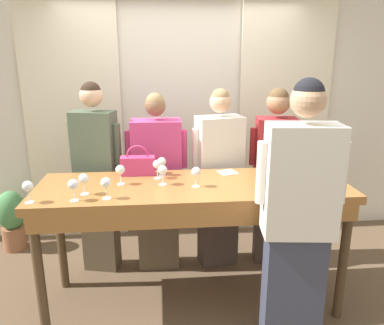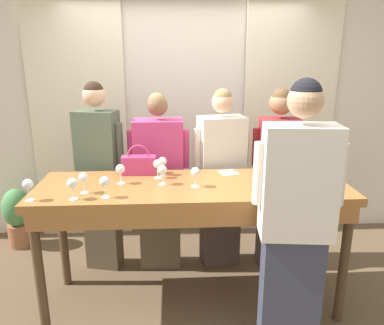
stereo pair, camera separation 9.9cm
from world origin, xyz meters
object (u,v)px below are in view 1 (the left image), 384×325
(wine_bottle, at_px, (271,166))
(handbag, at_px, (138,165))
(wine_glass_back_right, at_px, (162,162))
(potted_plant, at_px, (12,218))
(wine_glass_near_host, at_px, (262,159))
(tasting_bar, at_px, (193,198))
(guest_olive_jacket, at_px, (97,176))
(wine_glass_back_mid, at_px, (106,183))
(guest_pink_top, at_px, (157,184))
(host_pouring, at_px, (298,224))
(wine_glass_center_right, at_px, (28,187))
(wine_glass_back_left, at_px, (319,174))
(wine_glass_center_mid, at_px, (73,185))
(wine_glass_front_left, at_px, (84,179))
(wine_glass_by_bottle, at_px, (163,171))
(wine_glass_center_left, at_px, (196,172))
(guest_cream_sweater, at_px, (219,179))
(wine_glass_front_mid, at_px, (120,170))
(guest_striped_shirt, at_px, (274,176))
(wine_glass_front_right, at_px, (157,165))

(wine_bottle, xyz_separation_m, handbag, (-1.05, 0.25, -0.03))
(wine_glass_back_right, xyz_separation_m, potted_plant, (-1.56, 0.81, -0.80))
(wine_glass_back_right, distance_m, wine_glass_near_host, 0.84)
(tasting_bar, height_order, guest_olive_jacket, guest_olive_jacket)
(wine_glass_back_mid, bearing_deg, guest_pink_top, 67.77)
(guest_olive_jacket, height_order, host_pouring, host_pouring)
(wine_glass_center_right, height_order, wine_glass_back_left, same)
(wine_glass_near_host, bearing_deg, wine_glass_center_mid, -160.10)
(wine_bottle, xyz_separation_m, host_pouring, (-0.01, -0.63, -0.19))
(wine_glass_center_mid, height_order, wine_glass_near_host, same)
(wine_glass_front_left, bearing_deg, wine_glass_by_bottle, 15.49)
(wine_glass_center_mid, xyz_separation_m, wine_glass_near_host, (1.44, 0.52, -0.00))
(wine_glass_center_mid, relative_size, potted_plant, 0.24)
(wine_glass_back_left, bearing_deg, wine_glass_center_left, 172.40)
(wine_glass_back_mid, distance_m, guest_pink_top, 0.96)
(wine_glass_back_left, height_order, host_pouring, host_pouring)
(wine_glass_back_right, bearing_deg, guest_cream_sweater, 33.79)
(wine_glass_near_host, bearing_deg, wine_glass_front_mid, -169.75)
(guest_pink_top, relative_size, guest_cream_sweater, 0.98)
(wine_glass_near_host, bearing_deg, potted_plant, 161.72)
(wine_glass_back_right, bearing_deg, host_pouring, -45.05)
(wine_glass_center_right, relative_size, guest_striped_shirt, 0.09)
(wine_glass_front_mid, relative_size, host_pouring, 0.08)
(wine_bottle, relative_size, wine_glass_front_right, 2.10)
(wine_glass_front_right, relative_size, wine_glass_by_bottle, 1.00)
(guest_pink_top, relative_size, potted_plant, 2.59)
(wine_glass_back_left, bearing_deg, wine_glass_front_right, 163.71)
(wine_bottle, relative_size, wine_glass_front_left, 2.10)
(handbag, distance_m, wine_glass_back_right, 0.20)
(guest_olive_jacket, relative_size, host_pouring, 0.95)
(wine_glass_center_left, distance_m, wine_glass_back_mid, 0.66)
(wine_glass_front_mid, distance_m, wine_glass_back_right, 0.37)
(wine_glass_back_mid, distance_m, guest_olive_jacket, 0.89)
(wine_bottle, distance_m, guest_cream_sweater, 0.71)
(wine_glass_front_mid, bearing_deg, wine_bottle, -0.92)
(wine_glass_front_right, distance_m, wine_glass_back_right, 0.08)
(wine_glass_back_left, relative_size, guest_pink_top, 0.09)
(wine_glass_front_right, height_order, wine_glass_back_left, same)
(wine_glass_center_right, bearing_deg, wine_glass_front_left, 20.54)
(wine_glass_front_right, height_order, wine_glass_near_host, same)
(wine_glass_center_left, xyz_separation_m, potted_plant, (-1.81, 1.11, -0.80))
(handbag, xyz_separation_m, guest_pink_top, (0.15, 0.32, -0.28))
(wine_glass_front_left, relative_size, wine_glass_center_left, 1.00)
(wine_glass_front_left, relative_size, guest_cream_sweater, 0.09)
(tasting_bar, xyz_separation_m, wine_glass_center_right, (-1.12, -0.25, 0.22))
(wine_glass_center_right, bearing_deg, guest_cream_sweater, 31.37)
(wine_glass_front_right, height_order, guest_pink_top, guest_pink_top)
(handbag, bearing_deg, guest_cream_sweater, 23.43)
(wine_glass_front_right, bearing_deg, wine_glass_front_left, -149.00)
(handbag, height_order, wine_glass_front_mid, handbag)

